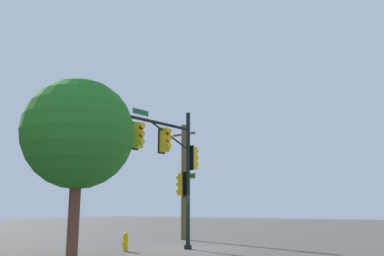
% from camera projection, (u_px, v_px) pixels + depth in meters
% --- Properties ---
extents(ground_plane, '(120.00, 120.00, 0.00)m').
position_uv_depth(ground_plane, '(188.00, 249.00, 19.06)').
color(ground_plane, '#484540').
extents(signal_pole_assembly, '(6.47, 1.30, 6.56)m').
position_uv_depth(signal_pole_assembly, '(165.00, 155.00, 18.71)').
color(signal_pole_assembly, black).
rests_on(signal_pole_assembly, ground_plane).
extents(utility_pole, '(0.31, 1.80, 7.15)m').
position_uv_depth(utility_pole, '(184.00, 179.00, 25.59)').
color(utility_pole, brown).
rests_on(utility_pole, ground_plane).
extents(fire_hydrant, '(0.33, 0.24, 0.83)m').
position_uv_depth(fire_hydrant, '(126.00, 242.00, 18.17)').
color(fire_hydrant, yellow).
rests_on(fire_hydrant, ground_plane).
extents(tree_near, '(4.28, 4.28, 6.86)m').
position_uv_depth(tree_near, '(78.00, 134.00, 15.71)').
color(tree_near, brown).
rests_on(tree_near, ground_plane).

